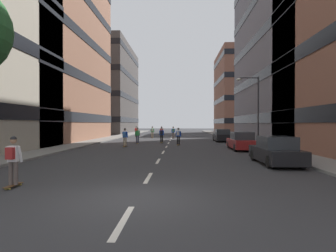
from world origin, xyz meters
TOP-DOWN VIEW (x-y plane):
  - ground_plane at (0.00, 29.09)m, footprint 174.51×174.51m
  - sidewalk_left at (-8.94, 32.72)m, footprint 2.52×79.98m
  - sidewalk_right at (8.94, 32.72)m, footprint 2.52×79.98m
  - lane_markings at (0.00, 30.50)m, footprint 0.16×67.20m
  - building_left_mid at (-16.89, 25.47)m, footprint 13.50×23.31m
  - building_left_far at (-16.89, 55.87)m, footprint 13.50×23.08m
  - building_right_mid at (16.89, 25.47)m, footprint 13.50×23.87m
  - building_right_far at (16.89, 55.87)m, footprint 13.50×17.11m
  - parked_car_near at (6.48, 6.99)m, footprint 1.82×4.40m
  - parked_car_mid at (6.48, 15.19)m, footprint 1.82×4.40m
  - parked_car_far at (6.48, 26.04)m, footprint 1.82×4.40m
  - streetlamp_right at (8.32, 18.25)m, footprint 2.13×0.30m
  - skater_0 at (-5.92, 36.97)m, footprint 0.56×0.92m
  - skater_1 at (0.30, 32.59)m, footprint 0.54×0.91m
  - skater_2 at (-3.95, 17.79)m, footprint 0.55×0.92m
  - skater_3 at (1.13, 19.95)m, footprint 0.56×0.92m
  - skater_4 at (-1.63, 35.48)m, footprint 0.56×0.92m
  - skater_5 at (-4.47, 1.10)m, footprint 0.53×0.90m
  - skater_6 at (-2.95, 34.08)m, footprint 0.53×0.90m
  - skater_7 at (-3.38, 21.90)m, footprint 0.56×0.92m
  - skater_8 at (-0.80, 23.09)m, footprint 0.55×0.92m

SIDE VIEW (x-z plane):
  - ground_plane at x=0.00m, z-range 0.00..0.00m
  - lane_markings at x=0.00m, z-range 0.00..0.01m
  - sidewalk_left at x=-8.94m, z-range 0.00..0.14m
  - sidewalk_right at x=8.94m, z-range 0.00..0.14m
  - parked_car_near at x=6.48m, z-range -0.06..1.46m
  - parked_car_mid at x=6.48m, z-range -0.06..1.46m
  - parked_car_far at x=6.48m, z-range -0.06..1.46m
  - skater_0 at x=-5.92m, z-range 0.10..1.87m
  - skater_4 at x=-1.63m, z-range 0.10..1.87m
  - skater_7 at x=-3.38m, z-range 0.10..1.87m
  - skater_1 at x=0.30m, z-range 0.13..1.90m
  - skater_2 at x=-3.95m, z-range 0.13..1.90m
  - skater_3 at x=1.13m, z-range 0.13..1.90m
  - skater_5 at x=-4.47m, z-range 0.13..1.90m
  - skater_6 at x=-2.95m, z-range 0.13..1.90m
  - skater_8 at x=-0.80m, z-range 0.13..1.90m
  - streetlamp_right at x=8.32m, z-range 0.89..7.39m
  - building_right_far at x=16.89m, z-range 0.09..18.58m
  - building_left_far at x=-16.89m, z-range 0.09..20.24m
  - building_left_mid at x=-16.89m, z-range 0.09..24.42m
  - building_right_mid at x=16.89m, z-range 0.09..28.14m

